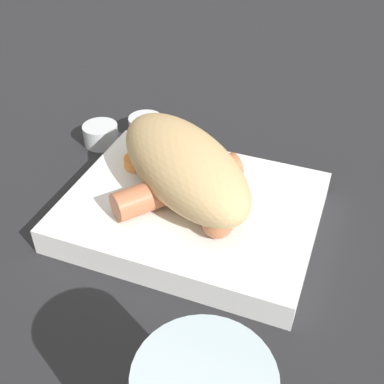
% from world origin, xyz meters
% --- Properties ---
extents(ground_plane, '(3.00, 3.00, 0.00)m').
position_xyz_m(ground_plane, '(0.00, 0.00, 0.00)').
color(ground_plane, '#232326').
extents(food_tray, '(0.24, 0.19, 0.03)m').
position_xyz_m(food_tray, '(0.00, 0.00, 0.01)').
color(food_tray, white).
rests_on(food_tray, ground_plane).
extents(bread_roll, '(0.20, 0.18, 0.06)m').
position_xyz_m(bread_roll, '(0.01, -0.01, 0.06)').
color(bread_roll, tan).
rests_on(bread_roll, food_tray).
extents(sausage, '(0.13, 0.12, 0.03)m').
position_xyz_m(sausage, '(0.01, -0.00, 0.04)').
color(sausage, '#B26642').
rests_on(sausage, food_tray).
extents(pickled_veggies, '(0.07, 0.08, 0.01)m').
position_xyz_m(pickled_veggies, '(0.06, -0.06, 0.03)').
color(pickled_veggies, orange).
rests_on(pickled_veggies, food_tray).
extents(condiment_cup_near, '(0.04, 0.04, 0.02)m').
position_xyz_m(condiment_cup_near, '(0.11, -0.13, 0.01)').
color(condiment_cup_near, silver).
rests_on(condiment_cup_near, ground_plane).
extents(condiment_cup_far, '(0.04, 0.04, 0.02)m').
position_xyz_m(condiment_cup_far, '(0.16, -0.09, 0.01)').
color(condiment_cup_far, silver).
rests_on(condiment_cup_far, ground_plane).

